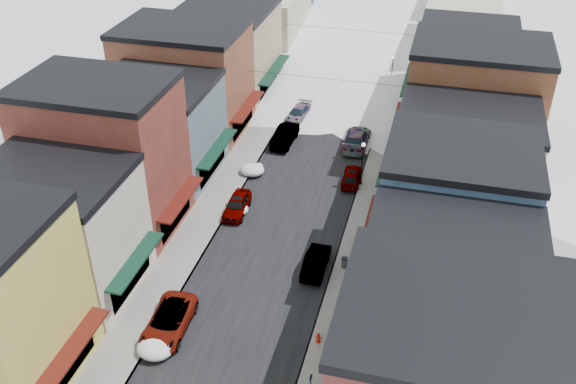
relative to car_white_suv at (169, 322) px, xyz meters
The scene contains 33 objects.
road 50.31m from the car_white_suv, 85.10° to the left, with size 10.00×160.00×0.01m, color black.
sidewalk_left 50.17m from the car_white_suv, 92.63° to the left, with size 3.20×160.00×0.15m, color gray.
sidewalk_right 51.29m from the car_white_suv, 77.73° to the left, with size 3.20×160.00×0.15m, color gray.
curb_left 50.13m from the car_white_suv, 90.86° to the left, with size 0.10×160.00×0.15m, color slate.
curb_right 50.99m from the car_white_suv, 79.43° to the left, with size 0.10×160.00×0.15m, color slate.
bldg_l_cream 10.09m from the car_white_suv, 163.60° to the left, with size 11.30×8.20×9.50m.
bldg_l_brick_near 15.20m from the car_white_suv, 131.50° to the left, with size 12.30×8.20×12.50m.
bldg_l_grayblue 21.41m from the car_white_suv, 114.94° to the left, with size 11.30×9.20×9.00m.
bldg_l_brick_far 30.18m from the car_white_suv, 109.38° to the left, with size 13.30×9.20×11.00m.
bldg_l_tan 39.37m from the car_white_suv, 103.13° to the left, with size 11.30×11.20×10.00m.
bldg_r_green 18.06m from the car_white_suv, ahead, with size 11.30×9.20×9.50m.
bldg_r_blue 21.20m from the car_white_suv, 32.44° to the left, with size 11.30×9.20×10.50m.
bldg_r_cream 27.24m from the car_white_suv, 48.19° to the left, with size 12.30×9.20×9.00m.
bldg_r_brick_far 34.85m from the car_white_suv, 57.58° to the left, with size 13.30×9.20×11.50m.
bldg_r_tan 43.03m from the car_white_suv, 65.91° to the left, with size 11.30×11.20×9.50m.
overhead_cables 38.25m from the car_white_suv, 83.48° to the left, with size 16.40×15.04×0.04m.
car_white_suv is the anchor object (origin of this frame).
car_silver_sedan 14.38m from the car_white_suv, 90.00° to the left, with size 1.76×4.38×1.49m, color #AFB1B8.
car_dark_hatch 27.21m from the car_white_suv, 88.32° to the left, with size 1.74×4.99×1.64m, color black.
car_silver_wagon 32.96m from the car_white_suv, 88.61° to the left, with size 1.87×4.60×1.33m, color gray.
car_green_sedan 11.88m from the car_white_suv, 46.89° to the left, with size 1.56×4.48×1.47m, color black.
car_gray_suv 23.17m from the car_white_suv, 68.22° to the left, with size 1.63×4.06×1.38m, color gray.
car_black_sedan 29.58m from the car_white_suv, 74.56° to the left, with size 2.37×5.83×1.69m, color black.
car_lane_silver 47.88m from the car_white_suv, 86.04° to the left, with size 1.72×4.26×1.45m, color gray.
car_lane_white 54.88m from the car_white_suv, 84.07° to the left, with size 2.27×4.92×1.37m, color silver.
fire_hydrant 10.00m from the car_white_suv, ahead, with size 0.44×0.33×0.75m.
parking_sign 10.94m from the car_white_suv, 17.34° to the right, with size 0.13×0.28×2.14m.
trash_can 13.78m from the car_white_suv, 42.43° to the left, with size 0.49×0.49×0.84m.
streetlamp_near 23.42m from the car_white_suv, 65.98° to the left, with size 0.35×0.35×4.19m.
streetlamp_far 44.65m from the car_white_suv, 77.71° to the left, with size 0.32×0.32×3.89m.
snow_pile_near 2.09m from the car_white_suv, 89.51° to the right, with size 2.43×2.69×1.03m.
snow_pile_mid 14.30m from the car_white_suv, 89.93° to the left, with size 2.07×2.47×0.88m.
snow_pile_far 20.70m from the car_white_suv, 91.61° to the left, with size 2.31×2.62×0.98m.
Camera 1 is at (11.20, -18.16, 31.17)m, focal length 40.00 mm.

